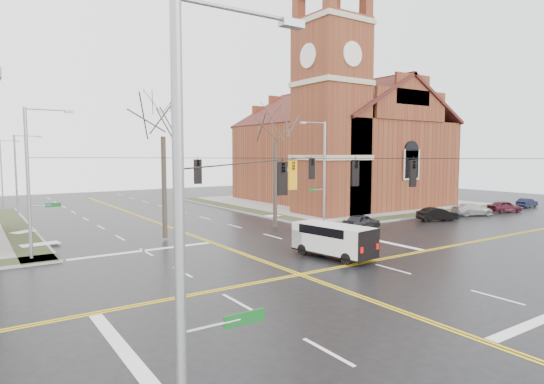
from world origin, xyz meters
TOP-DOWN VIEW (x-y plane):
  - ground at (0.00, 0.00)m, footprint 120.00×120.00m
  - sidewalks at (0.00, 0.00)m, footprint 80.00×80.00m
  - road_markings at (0.00, 0.00)m, footprint 100.00×100.00m
  - church at (24.76, 24.78)m, footprint 24.28×27.48m
  - signal_pole_ne at (11.32, 11.50)m, footprint 2.75×0.22m
  - signal_pole_nw at (-11.32, 11.50)m, footprint 2.75×0.22m
  - signal_pole_sw at (-11.32, -11.50)m, footprint 2.75×0.22m
  - span_wires at (0.00, 0.00)m, footprint 23.02×23.02m
  - traffic_signals at (-0.00, -0.67)m, footprint 8.21×8.26m
  - streetlight_north_a at (-10.65, 28.00)m, footprint 2.30×0.20m
  - streetlight_north_b at (-10.65, 48.00)m, footprint 2.30×0.20m
  - cargo_van at (4.12, 2.24)m, footprint 2.88×5.60m
  - parked_car_a at (13.14, 8.52)m, footprint 4.03×2.07m
  - parked_car_b at (22.61, 7.93)m, footprint 4.10×2.53m
  - parked_car_c at (28.81, 8.23)m, footprint 4.64×3.26m
  - parked_car_d at (34.07, 7.75)m, footprint 4.01×2.55m
  - parked_car_e at (40.80, 8.73)m, footprint 3.31×1.26m
  - tree_nw_near at (-2.42, 13.34)m, footprint 4.00×4.00m
  - tree_ne at (7.17, 12.82)m, footprint 4.00×4.00m

SIDE VIEW (x-z plane):
  - ground at x=0.00m, z-range 0.00..0.00m
  - road_markings at x=0.00m, z-range 0.00..0.01m
  - sidewalks at x=0.00m, z-range -0.01..0.16m
  - parked_car_e at x=40.80m, z-range 0.00..1.08m
  - parked_car_c at x=28.81m, z-range 0.00..1.25m
  - parked_car_d at x=34.07m, z-range 0.00..1.27m
  - parked_car_b at x=22.61m, z-range 0.00..1.27m
  - parked_car_a at x=13.14m, z-range 0.00..1.31m
  - cargo_van at x=4.12m, z-range 0.19..2.22m
  - streetlight_north_a at x=-10.65m, z-range 0.47..8.47m
  - streetlight_north_b at x=-10.65m, z-range 0.47..8.47m
  - signal_pole_ne at x=11.32m, z-range 0.45..9.45m
  - signal_pole_nw at x=-11.32m, z-range 0.45..9.45m
  - signal_pole_sw at x=-11.32m, z-range 0.45..9.45m
  - traffic_signals at x=0.00m, z-range 4.80..6.10m
  - span_wires at x=0.00m, z-range 6.18..6.22m
  - tree_ne at x=7.17m, z-range 2.44..13.33m
  - tree_nw_near at x=-2.42m, z-range 2.53..13.81m
  - church at x=24.76m, z-range -5.32..22.18m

